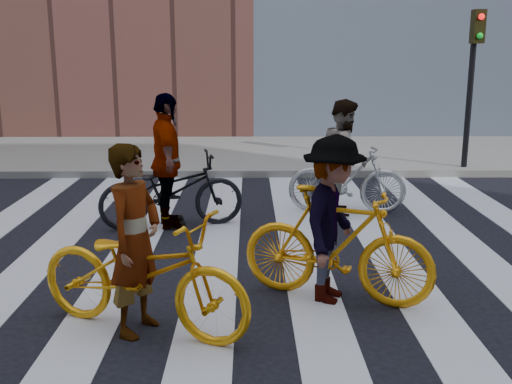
{
  "coord_description": "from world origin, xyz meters",
  "views": [
    {
      "loc": [
        -0.14,
        -6.95,
        2.53
      ],
      "look_at": [
        -0.05,
        0.3,
        0.82
      ],
      "focal_mm": 42.0,
      "sensor_mm": 36.0,
      "label": 1
    }
  ],
  "objects_px": {
    "bike_dark_rear": "(171,191)",
    "rider_rear": "(167,162)",
    "rider_left": "(135,240)",
    "bike_silver_mid": "(347,178)",
    "rider_mid": "(345,157)",
    "bike_yellow_left": "(142,273)",
    "traffic_signal": "(474,64)",
    "bike_yellow_right": "(337,245)",
    "rider_right": "(333,220)"
  },
  "relations": [
    {
      "from": "bike_dark_rear",
      "to": "bike_yellow_right",
      "type": "bearing_deg",
      "value": -155.6
    },
    {
      "from": "bike_yellow_left",
      "to": "rider_mid",
      "type": "xyz_separation_m",
      "value": [
        2.48,
        4.14,
        0.34
      ]
    },
    {
      "from": "bike_yellow_left",
      "to": "rider_rear",
      "type": "relative_size",
      "value": 1.11
    },
    {
      "from": "bike_silver_mid",
      "to": "bike_yellow_right",
      "type": "xyz_separation_m",
      "value": [
        -0.66,
        -3.45,
        0.04
      ]
    },
    {
      "from": "bike_yellow_right",
      "to": "traffic_signal",
      "type": "bearing_deg",
      "value": -7.73
    },
    {
      "from": "traffic_signal",
      "to": "rider_right",
      "type": "bearing_deg",
      "value": -119.76
    },
    {
      "from": "traffic_signal",
      "to": "rider_mid",
      "type": "height_order",
      "value": "traffic_signal"
    },
    {
      "from": "bike_yellow_right",
      "to": "rider_right",
      "type": "bearing_deg",
      "value": 111.69
    },
    {
      "from": "traffic_signal",
      "to": "bike_silver_mid",
      "type": "height_order",
      "value": "traffic_signal"
    },
    {
      "from": "bike_yellow_left",
      "to": "rider_rear",
      "type": "bearing_deg",
      "value": 26.56
    },
    {
      "from": "bike_yellow_right",
      "to": "rider_mid",
      "type": "relative_size",
      "value": 1.1
    },
    {
      "from": "bike_yellow_right",
      "to": "bike_silver_mid",
      "type": "bearing_deg",
      "value": 10.87
    },
    {
      "from": "rider_left",
      "to": "rider_rear",
      "type": "distance_m",
      "value": 3.36
    },
    {
      "from": "bike_yellow_right",
      "to": "bike_yellow_left",
      "type": "bearing_deg",
      "value": 131.87
    },
    {
      "from": "bike_silver_mid",
      "to": "bike_dark_rear",
      "type": "xyz_separation_m",
      "value": [
        -2.69,
        -0.79,
        -0.01
      ]
    },
    {
      "from": "rider_mid",
      "to": "rider_right",
      "type": "distance_m",
      "value": 3.52
    },
    {
      "from": "bike_dark_rear",
      "to": "bike_yellow_left",
      "type": "bearing_deg",
      "value": 169.81
    },
    {
      "from": "bike_dark_rear",
      "to": "rider_left",
      "type": "height_order",
      "value": "rider_left"
    },
    {
      "from": "bike_yellow_left",
      "to": "traffic_signal",
      "type": "bearing_deg",
      "value": -14.62
    },
    {
      "from": "rider_left",
      "to": "rider_right",
      "type": "bearing_deg",
      "value": -46.78
    },
    {
      "from": "rider_left",
      "to": "bike_dark_rear",
      "type": "bearing_deg",
      "value": 24.86
    },
    {
      "from": "bike_yellow_left",
      "to": "bike_dark_rear",
      "type": "relative_size",
      "value": 1.04
    },
    {
      "from": "bike_silver_mid",
      "to": "bike_dark_rear",
      "type": "height_order",
      "value": "bike_silver_mid"
    },
    {
      "from": "bike_yellow_right",
      "to": "rider_right",
      "type": "distance_m",
      "value": 0.27
    },
    {
      "from": "bike_yellow_right",
      "to": "bike_dark_rear",
      "type": "xyz_separation_m",
      "value": [
        -2.03,
        2.67,
        -0.05
      ]
    },
    {
      "from": "traffic_signal",
      "to": "bike_silver_mid",
      "type": "xyz_separation_m",
      "value": [
        -2.98,
        -3.0,
        -1.72
      ]
    },
    {
      "from": "bike_yellow_left",
      "to": "rider_mid",
      "type": "bearing_deg",
      "value": -7.88
    },
    {
      "from": "bike_yellow_left",
      "to": "bike_yellow_right",
      "type": "xyz_separation_m",
      "value": [
        1.87,
        0.69,
        0.03
      ]
    },
    {
      "from": "traffic_signal",
      "to": "rider_rear",
      "type": "height_order",
      "value": "traffic_signal"
    },
    {
      "from": "bike_silver_mid",
      "to": "bike_dark_rear",
      "type": "distance_m",
      "value": 2.8
    },
    {
      "from": "bike_dark_rear",
      "to": "rider_right",
      "type": "xyz_separation_m",
      "value": [
        1.98,
        -2.67,
        0.31
      ]
    },
    {
      "from": "bike_dark_rear",
      "to": "rider_right",
      "type": "distance_m",
      "value": 3.34
    },
    {
      "from": "rider_mid",
      "to": "bike_dark_rear",
      "type": "bearing_deg",
      "value": 115.1
    },
    {
      "from": "bike_yellow_left",
      "to": "rider_right",
      "type": "bearing_deg",
      "value": -46.27
    },
    {
      "from": "bike_silver_mid",
      "to": "rider_rear",
      "type": "xyz_separation_m",
      "value": [
        -2.74,
        -0.79,
        0.42
      ]
    },
    {
      "from": "rider_rear",
      "to": "bike_dark_rear",
      "type": "bearing_deg",
      "value": -102.86
    },
    {
      "from": "traffic_signal",
      "to": "rider_right",
      "type": "distance_m",
      "value": 7.57
    },
    {
      "from": "bike_yellow_right",
      "to": "rider_rear",
      "type": "height_order",
      "value": "rider_rear"
    },
    {
      "from": "traffic_signal",
      "to": "rider_rear",
      "type": "relative_size",
      "value": 1.7
    },
    {
      "from": "rider_right",
      "to": "rider_rear",
      "type": "relative_size",
      "value": 0.88
    },
    {
      "from": "bike_silver_mid",
      "to": "rider_mid",
      "type": "distance_m",
      "value": 0.35
    },
    {
      "from": "traffic_signal",
      "to": "bike_yellow_left",
      "type": "height_order",
      "value": "traffic_signal"
    },
    {
      "from": "traffic_signal",
      "to": "rider_left",
      "type": "bearing_deg",
      "value": -127.91
    },
    {
      "from": "bike_dark_rear",
      "to": "rider_left",
      "type": "bearing_deg",
      "value": 168.96
    },
    {
      "from": "bike_dark_rear",
      "to": "rider_rear",
      "type": "distance_m",
      "value": 0.43
    },
    {
      "from": "rider_mid",
      "to": "bike_silver_mid",
      "type": "bearing_deg",
      "value": -81.53
    },
    {
      "from": "rider_left",
      "to": "bike_yellow_left",
      "type": "bearing_deg",
      "value": -66.95
    },
    {
      "from": "rider_left",
      "to": "rider_rear",
      "type": "height_order",
      "value": "rider_rear"
    },
    {
      "from": "rider_rear",
      "to": "rider_mid",
      "type": "bearing_deg",
      "value": -86.52
    },
    {
      "from": "rider_left",
      "to": "bike_silver_mid",
      "type": "bearing_deg",
      "value": -8.89
    }
  ]
}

